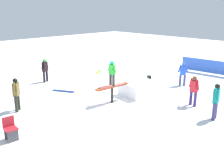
{
  "coord_description": "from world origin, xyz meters",
  "views": [
    {
      "loc": [
        8.58,
        8.81,
        4.78
      ],
      "look_at": [
        0.0,
        0.0,
        1.52
      ],
      "focal_mm": 40.0,
      "sensor_mm": 36.0,
      "label": 1
    }
  ],
  "objects_px": {
    "bystander_red": "(194,89)",
    "rail_feature": "(112,89)",
    "bystander_teal": "(216,100)",
    "bystander_black": "(45,69)",
    "folding_chair": "(10,129)",
    "loose_snowboard_lime": "(98,72)",
    "loose_snowboard_navy": "(63,91)",
    "bystander_brown": "(16,93)",
    "bystander_blue": "(183,73)",
    "backpack_on_snow": "(149,78)",
    "main_rider_on_rail": "(112,74)"
  },
  "relations": [
    {
      "from": "bystander_red",
      "to": "rail_feature",
      "type": "bearing_deg",
      "value": -125.93
    },
    {
      "from": "bystander_teal",
      "to": "rail_feature",
      "type": "bearing_deg",
      "value": 100.2
    },
    {
      "from": "bystander_red",
      "to": "bystander_black",
      "type": "relative_size",
      "value": 0.99
    },
    {
      "from": "bystander_teal",
      "to": "folding_chair",
      "type": "relative_size",
      "value": 1.87
    },
    {
      "from": "rail_feature",
      "to": "loose_snowboard_lime",
      "type": "bearing_deg",
      "value": -120.51
    },
    {
      "from": "bystander_teal",
      "to": "loose_snowboard_navy",
      "type": "bearing_deg",
      "value": 96.96
    },
    {
      "from": "bystander_brown",
      "to": "bystander_red",
      "type": "bearing_deg",
      "value": 94.75
    },
    {
      "from": "bystander_blue",
      "to": "bystander_teal",
      "type": "height_order",
      "value": "bystander_teal"
    },
    {
      "from": "bystander_black",
      "to": "backpack_on_snow",
      "type": "distance_m",
      "value": 7.05
    },
    {
      "from": "bystander_red",
      "to": "loose_snowboard_navy",
      "type": "bearing_deg",
      "value": -137.83
    },
    {
      "from": "loose_snowboard_navy",
      "to": "bystander_brown",
      "type": "bearing_deg",
      "value": -102.82
    },
    {
      "from": "bystander_red",
      "to": "folding_chair",
      "type": "height_order",
      "value": "bystander_red"
    },
    {
      "from": "main_rider_on_rail",
      "to": "loose_snowboard_lime",
      "type": "relative_size",
      "value": 1.26
    },
    {
      "from": "main_rider_on_rail",
      "to": "folding_chair",
      "type": "xyz_separation_m",
      "value": [
        5.4,
        0.1,
        -1.14
      ]
    },
    {
      "from": "main_rider_on_rail",
      "to": "bystander_red",
      "type": "relative_size",
      "value": 1.02
    },
    {
      "from": "main_rider_on_rail",
      "to": "bystander_brown",
      "type": "bearing_deg",
      "value": -23.77
    },
    {
      "from": "bystander_blue",
      "to": "loose_snowboard_navy",
      "type": "height_order",
      "value": "bystander_blue"
    },
    {
      "from": "rail_feature",
      "to": "bystander_blue",
      "type": "distance_m",
      "value": 5.41
    },
    {
      "from": "loose_snowboard_lime",
      "to": "loose_snowboard_navy",
      "type": "xyz_separation_m",
      "value": [
        4.59,
        2.06,
        0.0
      ]
    },
    {
      "from": "loose_snowboard_navy",
      "to": "backpack_on_snow",
      "type": "relative_size",
      "value": 4.16
    },
    {
      "from": "bystander_black",
      "to": "backpack_on_snow",
      "type": "xyz_separation_m",
      "value": [
        -5.24,
        4.66,
        -0.71
      ]
    },
    {
      "from": "loose_snowboard_lime",
      "to": "bystander_red",
      "type": "bearing_deg",
      "value": 50.17
    },
    {
      "from": "main_rider_on_rail",
      "to": "bystander_blue",
      "type": "bearing_deg",
      "value": 176.27
    },
    {
      "from": "folding_chair",
      "to": "backpack_on_snow",
      "type": "distance_m",
      "value": 10.19
    },
    {
      "from": "bystander_black",
      "to": "bystander_blue",
      "type": "bearing_deg",
      "value": 111.34
    },
    {
      "from": "bystander_teal",
      "to": "loose_snowboard_navy",
      "type": "distance_m",
      "value": 8.45
    },
    {
      "from": "bystander_brown",
      "to": "loose_snowboard_lime",
      "type": "bearing_deg",
      "value": 155.53
    },
    {
      "from": "loose_snowboard_lime",
      "to": "loose_snowboard_navy",
      "type": "height_order",
      "value": "same"
    },
    {
      "from": "rail_feature",
      "to": "bystander_blue",
      "type": "xyz_separation_m",
      "value": [
        -5.32,
        0.99,
        0.08
      ]
    },
    {
      "from": "backpack_on_snow",
      "to": "loose_snowboard_lime",
      "type": "bearing_deg",
      "value": 48.98
    },
    {
      "from": "bystander_red",
      "to": "backpack_on_snow",
      "type": "distance_m",
      "value": 4.86
    },
    {
      "from": "bystander_teal",
      "to": "loose_snowboard_lime",
      "type": "bearing_deg",
      "value": 67.59
    },
    {
      "from": "bystander_blue",
      "to": "bystander_black",
      "type": "height_order",
      "value": "bystander_black"
    },
    {
      "from": "main_rider_on_rail",
      "to": "bystander_black",
      "type": "relative_size",
      "value": 1.0
    },
    {
      "from": "loose_snowboard_lime",
      "to": "bystander_black",
      "type": "bearing_deg",
      "value": -38.25
    },
    {
      "from": "rail_feature",
      "to": "bystander_red",
      "type": "bearing_deg",
      "value": 134.53
    },
    {
      "from": "bystander_black",
      "to": "loose_snowboard_lime",
      "type": "relative_size",
      "value": 1.25
    },
    {
      "from": "rail_feature",
      "to": "bystander_brown",
      "type": "distance_m",
      "value": 4.68
    },
    {
      "from": "main_rider_on_rail",
      "to": "bystander_red",
      "type": "bearing_deg",
      "value": 136.79
    },
    {
      "from": "bystander_black",
      "to": "loose_snowboard_lime",
      "type": "distance_m",
      "value": 4.43
    },
    {
      "from": "loose_snowboard_lime",
      "to": "bystander_blue",
      "type": "bearing_deg",
      "value": 71.24
    },
    {
      "from": "bystander_brown",
      "to": "folding_chair",
      "type": "height_order",
      "value": "bystander_brown"
    },
    {
      "from": "bystander_black",
      "to": "backpack_on_snow",
      "type": "height_order",
      "value": "bystander_black"
    },
    {
      "from": "loose_snowboard_navy",
      "to": "folding_chair",
      "type": "bearing_deg",
      "value": -82.54
    },
    {
      "from": "bystander_teal",
      "to": "bystander_red",
      "type": "xyz_separation_m",
      "value": [
        -0.81,
        -1.48,
        -0.05
      ]
    },
    {
      "from": "bystander_brown",
      "to": "folding_chair",
      "type": "distance_m",
      "value": 2.87
    },
    {
      "from": "bystander_teal",
      "to": "bystander_red",
      "type": "distance_m",
      "value": 1.69
    },
    {
      "from": "rail_feature",
      "to": "backpack_on_snow",
      "type": "height_order",
      "value": "rail_feature"
    },
    {
      "from": "folding_chair",
      "to": "bystander_blue",
      "type": "bearing_deg",
      "value": -1.58
    },
    {
      "from": "rail_feature",
      "to": "bystander_teal",
      "type": "distance_m",
      "value": 4.99
    }
  ]
}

